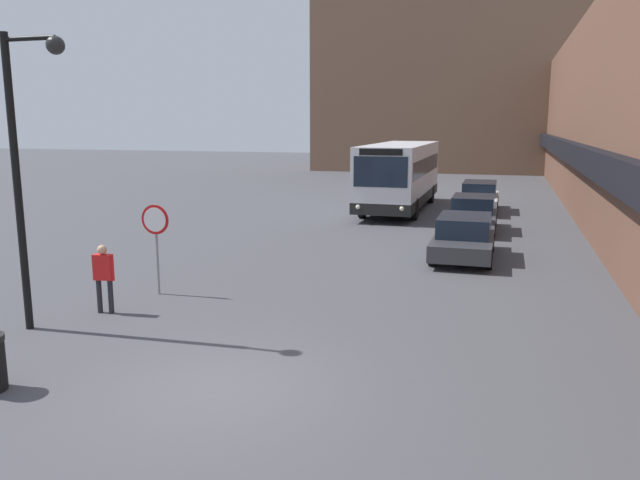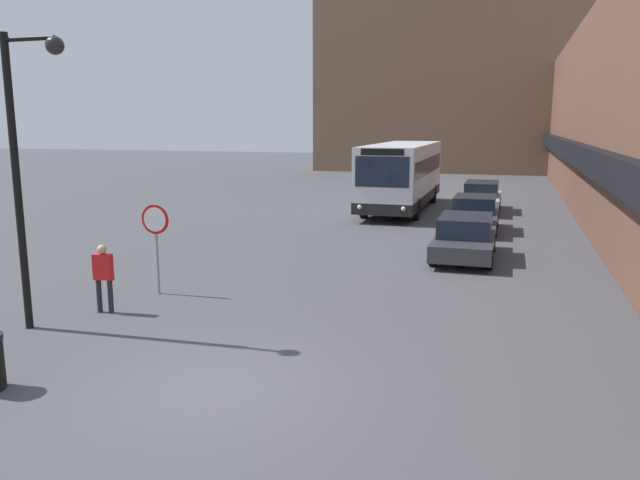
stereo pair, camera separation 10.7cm
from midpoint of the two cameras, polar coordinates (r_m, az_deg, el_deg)
The scene contains 10 objects.
ground_plane at distance 10.87m, azimuth -9.40°, elevation -13.22°, with size 160.00×160.00×0.00m, color #47474C.
building_row_right at distance 33.36m, azimuth 26.52°, elevation 10.00°, with size 5.50×60.00×9.28m.
building_backdrop_far at distance 59.54m, azimuth 12.62°, elevation 14.08°, with size 26.00×8.00×16.35m.
city_bus at distance 31.95m, azimuth 7.24°, elevation 5.95°, with size 2.70×10.56×3.34m.
parked_car_front at distance 20.92m, azimuth 12.87°, elevation 0.28°, with size 1.90×4.52×1.39m.
parked_car_middle at distance 26.31m, azimuth 13.68°, elevation 2.37°, with size 1.89×4.22×1.44m.
parked_car_back at distance 32.27m, azimuth 14.27°, elevation 3.88°, with size 1.84×4.89×1.48m.
stop_sign at distance 16.42m, azimuth -14.98°, elevation 0.92°, with size 0.76×0.08×2.34m.
street_lamp at distance 14.17m, azimuth -25.51°, elevation 7.43°, with size 1.46×0.36×6.15m.
pedestrian at distance 15.28m, azimuth -19.38°, elevation -2.81°, with size 0.52×0.26×1.62m.
Camera 1 is at (4.40, -8.91, 4.38)m, focal length 35.00 mm.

